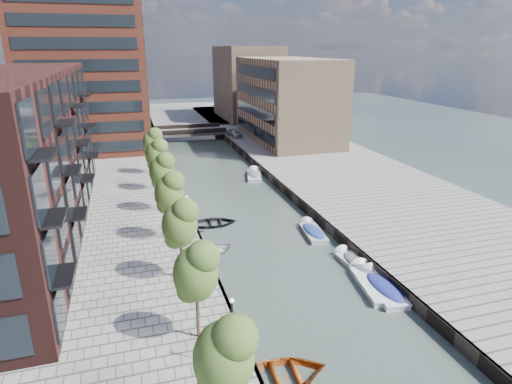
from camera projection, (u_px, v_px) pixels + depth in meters
name	position (u px, v px, depth m)	size (l,w,h in m)	color
water	(228.00, 188.00, 53.61)	(300.00, 300.00, 0.00)	#38473F
quay_right	(343.00, 174.00, 57.82)	(20.00, 140.00, 1.00)	gray
quay_wall_left	(179.00, 189.00, 51.78)	(0.25, 140.00, 1.00)	#332823
quay_wall_right	(274.00, 180.00, 55.11)	(0.25, 140.00, 1.00)	#332823
far_closure	(174.00, 115.00, 107.83)	(80.00, 40.00, 1.00)	gray
apartment_block	(25.00, 156.00, 36.51)	(8.00, 38.00, 14.00)	black
tower	(83.00, 52.00, 66.47)	(18.00, 18.00, 30.00)	brown
tan_block_near	(287.00, 100.00, 75.34)	(12.00, 25.00, 14.00)	tan
tan_block_far	(247.00, 83.00, 98.59)	(12.00, 20.00, 16.00)	tan
bridge	(190.00, 132.00, 82.17)	(13.00, 6.00, 1.30)	gray
tree_0	(224.00, 354.00, 16.95)	(2.50, 2.50, 5.95)	#382619
tree_1	(196.00, 270.00, 23.29)	(2.50, 2.50, 5.95)	#382619
tree_2	(179.00, 222.00, 29.64)	(2.50, 2.50, 5.95)	#382619
tree_3	(169.00, 191.00, 35.98)	(2.50, 2.50, 5.95)	#382619
tree_4	(162.00, 170.00, 42.33)	(2.50, 2.50, 5.95)	#382619
tree_5	(156.00, 154.00, 48.67)	(2.50, 2.50, 5.95)	#382619
tree_6	(152.00, 141.00, 55.02)	(2.50, 2.50, 5.95)	#382619
lamp_0	(232.00, 326.00, 21.50)	(0.24, 0.24, 4.12)	black
lamp_1	(187.00, 214.00, 36.01)	(0.24, 0.24, 4.12)	black
lamp_2	(168.00, 166.00, 50.51)	(0.24, 0.24, 4.12)	black
sloop_2	(282.00, 380.00, 22.78)	(3.69, 5.17, 1.07)	#A64212
sloop_3	(212.00, 254.00, 36.71)	(3.12, 4.37, 0.91)	silver
sloop_4	(214.00, 225.00, 42.57)	(3.28, 4.59, 0.95)	black
motorboat_0	(382.00, 287.00, 31.24)	(2.56, 5.41, 1.73)	white
motorboat_1	(354.00, 263.00, 34.72)	(1.86, 4.76, 1.56)	white
motorboat_2	(369.00, 282.00, 32.07)	(2.71, 5.69, 1.82)	white
motorboat_3	(312.00, 231.00, 40.65)	(2.17, 4.88, 1.57)	#B2B3B1
motorboat_4	(254.00, 175.00, 58.43)	(3.01, 5.40, 1.71)	silver
car	(234.00, 133.00, 79.25)	(1.70, 4.23, 1.44)	#B8BCBD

